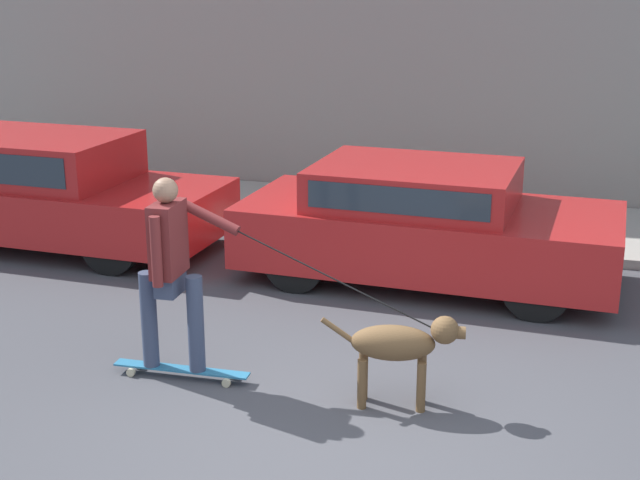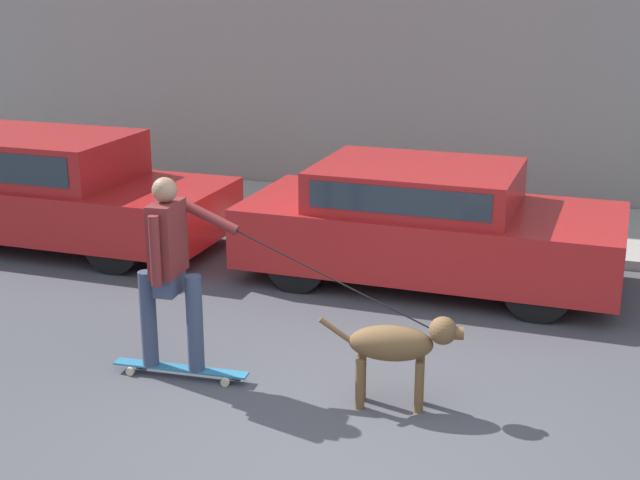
% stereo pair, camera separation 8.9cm
% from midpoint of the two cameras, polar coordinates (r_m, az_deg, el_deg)
% --- Properties ---
extents(ground_plane, '(36.00, 36.00, 0.00)m').
position_cam_midpoint_polar(ground_plane, '(6.36, 1.06, -13.14)').
color(ground_plane, '#47474C').
extents(back_wall, '(32.00, 0.30, 5.31)m').
position_cam_midpoint_polar(back_wall, '(12.53, 10.72, 14.28)').
color(back_wall, gray).
rests_on(back_wall, ground_plane).
extents(sidewalk_curb, '(30.00, 2.35, 0.11)m').
position_cam_midpoint_polar(sidewalk_curb, '(11.61, 9.19, 1.11)').
color(sidewalk_curb, '#A39E93').
rests_on(sidewalk_curb, ground_plane).
extents(parked_car_0, '(4.53, 1.82, 1.32)m').
position_cam_midpoint_polar(parked_car_0, '(11.19, -17.31, 3.11)').
color(parked_car_0, black).
rests_on(parked_car_0, ground_plane).
extents(parked_car_1, '(3.96, 1.87, 1.25)m').
position_cam_midpoint_polar(parked_car_1, '(9.40, 7.14, 0.98)').
color(parked_car_1, black).
rests_on(parked_car_1, ground_plane).
extents(dog, '(1.08, 0.38, 0.74)m').
position_cam_midpoint_polar(dog, '(6.72, 5.45, -6.75)').
color(dog, brown).
rests_on(dog, ground_plane).
extents(skateboarder, '(2.69, 0.54, 1.67)m').
position_cam_midpoint_polar(skateboarder, '(7.09, -9.20, -1.69)').
color(skateboarder, beige).
rests_on(skateboarder, ground_plane).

